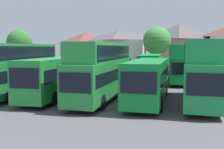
% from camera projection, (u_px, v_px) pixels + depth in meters
% --- Properties ---
extents(ground, '(140.00, 140.00, 0.00)m').
position_uv_depth(ground, '(136.00, 77.00, 40.86)').
color(ground, '#4C4C4F').
extents(depot_boundary_wall, '(56.00, 0.50, 1.80)m').
position_uv_depth(depot_boundary_wall, '(141.00, 69.00, 45.61)').
color(depot_boundary_wall, gray).
rests_on(depot_boundary_wall, ground).
extents(bus_1, '(2.72, 10.72, 4.77)m').
position_uv_depth(bus_1, '(19.00, 67.00, 25.07)').
color(bus_1, '#1D7B37').
rests_on(bus_1, ground).
extents(bus_2, '(2.85, 11.82, 3.53)m').
position_uv_depth(bus_2, '(58.00, 75.00, 24.58)').
color(bus_2, '#208835').
rests_on(bus_2, ground).
extents(bus_3, '(2.71, 11.60, 4.83)m').
position_uv_depth(bus_3, '(102.00, 68.00, 23.19)').
color(bus_3, '#228538').
rests_on(bus_3, ground).
extents(bus_4, '(2.72, 10.97, 3.41)m').
position_uv_depth(bus_4, '(149.00, 78.00, 22.30)').
color(bus_4, '#0F7C2E').
rests_on(bus_4, ground).
extents(bus_5, '(2.87, 10.81, 4.96)m').
position_uv_depth(bus_5, '(202.00, 69.00, 21.40)').
color(bus_5, '#19883E').
rests_on(bus_5, ground).
extents(bus_6, '(2.85, 12.06, 3.49)m').
position_uv_depth(bus_6, '(87.00, 66.00, 37.25)').
color(bus_6, '#0F8631').
rests_on(bus_6, ground).
extents(bus_7, '(2.75, 12.09, 3.51)m').
position_uv_depth(bus_7, '(114.00, 66.00, 36.76)').
color(bus_7, '#178E3C').
rests_on(bus_7, ground).
extents(bus_8, '(2.81, 10.83, 3.53)m').
position_uv_depth(bus_8, '(151.00, 66.00, 35.49)').
color(bus_8, '#0F8B35').
rests_on(bus_8, ground).
extents(bus_9, '(2.95, 10.50, 4.75)m').
position_uv_depth(bus_9, '(179.00, 61.00, 34.61)').
color(bus_9, '#148A41').
rests_on(bus_9, ground).
extents(house_terrace_left, '(9.70, 6.69, 7.61)m').
position_uv_depth(house_terrace_left, '(86.00, 50.00, 57.60)').
color(house_terrace_left, silver).
rests_on(house_terrace_left, ground).
extents(house_terrace_centre, '(11.18, 7.22, 7.89)m').
position_uv_depth(house_terrace_centre, '(119.00, 50.00, 55.19)').
color(house_terrace_centre, silver).
rests_on(house_terrace_centre, ground).
extents(house_terrace_right, '(9.89, 6.71, 8.98)m').
position_uv_depth(house_terrace_right, '(179.00, 47.00, 53.53)').
color(house_terrace_right, tan).
rests_on(house_terrace_right, ground).
extents(tree_left_of_lot, '(4.35, 4.35, 7.52)m').
position_uv_depth(tree_left_of_lot, '(20.00, 42.00, 47.32)').
color(tree_left_of_lot, brown).
rests_on(tree_left_of_lot, ground).
extents(tree_right_of_lot, '(4.84, 4.84, 8.00)m').
position_uv_depth(tree_right_of_lot, '(157.00, 41.00, 47.02)').
color(tree_right_of_lot, brown).
rests_on(tree_right_of_lot, ground).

